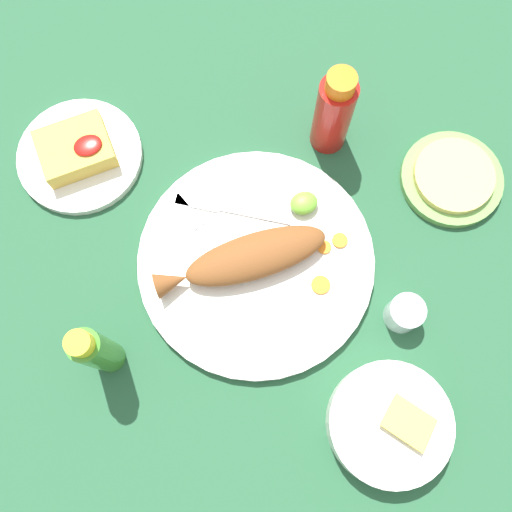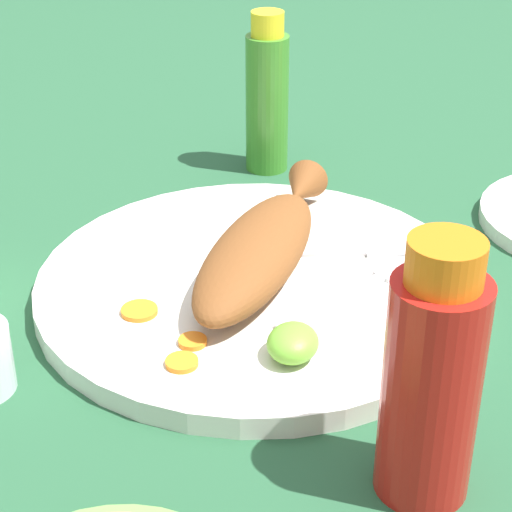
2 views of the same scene
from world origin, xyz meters
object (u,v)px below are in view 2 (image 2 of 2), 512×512
main_plate (256,286)px  fork_near (355,252)px  fork_far (373,281)px  hot_sauce_bottle_red (432,380)px  fried_fish (261,247)px  hot_sauce_bottle_green (267,97)px

main_plate → fork_near: fork_near is taller
fork_far → hot_sauce_bottle_red: hot_sauce_bottle_red is taller
fried_fish → fork_far: 0.10m
fried_fish → fork_near: 0.09m
fork_far → fried_fish: bearing=125.3°
main_plate → fork_near: size_ratio=2.02×
fried_fish → fork_far: size_ratio=1.67×
fork_far → fork_near: bearing=60.4°
main_plate → hot_sauce_bottle_green: (-0.26, -0.05, 0.07)m
main_plate → hot_sauce_bottle_green: bearing=-167.9°
fork_near → hot_sauce_bottle_red: 0.27m
fork_near → hot_sauce_bottle_red: size_ratio=1.04×
hot_sauce_bottle_red → fried_fish: bearing=-142.8°
fork_near → hot_sauce_bottle_green: (-0.20, -0.13, 0.06)m
main_plate → fork_near: (-0.06, 0.07, 0.01)m
fork_near → fork_far: (0.04, 0.02, 0.00)m
main_plate → fork_far: bearing=98.7°
fork_near → fork_far: bearing=-80.9°
hot_sauce_bottle_red → main_plate: bearing=-140.8°
fried_fish → hot_sauce_bottle_red: (0.20, 0.15, 0.04)m
fork_near → fork_far: size_ratio=1.13×
fork_far → hot_sauce_bottle_red: (0.21, 0.06, 0.06)m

